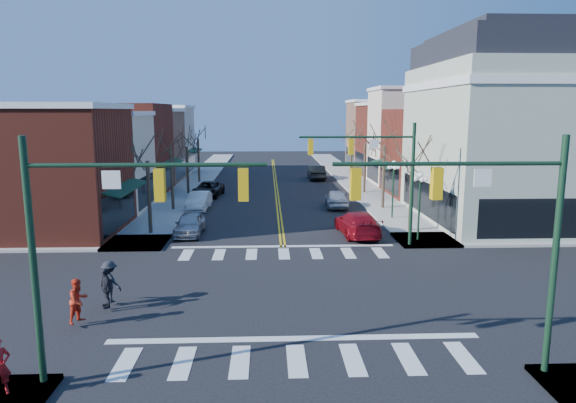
{
  "coord_description": "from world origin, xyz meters",
  "views": [
    {
      "loc": [
        -0.89,
        -21.37,
        7.84
      ],
      "look_at": [
        0.26,
        7.1,
        2.8
      ],
      "focal_mm": 32.0,
      "sensor_mm": 36.0,
      "label": 1
    }
  ],
  "objects": [
    {
      "name": "tree_right_c",
      "position": [
        8.4,
        27.0,
        2.42
      ],
      "size": [
        0.24,
        0.24,
        4.83
      ],
      "primitive_type": "cylinder",
      "color": "#382B21",
      "rests_on": "ground"
    },
    {
      "name": "victorian_corner",
      "position": [
        16.5,
        14.5,
        6.66
      ],
      "size": [
        12.25,
        14.25,
        13.3
      ],
      "color": "#A8B49B",
      "rests_on": "ground"
    },
    {
      "name": "tree_left_b",
      "position": [
        -8.4,
        19.0,
        2.52
      ],
      "size": [
        0.24,
        0.24,
        5.04
      ],
      "primitive_type": "cylinder",
      "color": "#382B21",
      "rests_on": "ground"
    },
    {
      "name": "bldg_left_tan",
      "position": [
        -15.5,
        35.75,
        3.9
      ],
      "size": [
        10.0,
        7.5,
        7.8
      ],
      "primitive_type": "cube",
      "color": "#9B6F55",
      "rests_on": "ground"
    },
    {
      "name": "traffic_mast_near_left",
      "position": [
        -5.55,
        -7.4,
        4.71
      ],
      "size": [
        6.6,
        0.28,
        7.2
      ],
      "color": "#14331E",
      "rests_on": "ground"
    },
    {
      "name": "bldg_right_brick_a",
      "position": [
        15.5,
        25.75,
        4.0
      ],
      "size": [
        10.0,
        8.5,
        8.0
      ],
      "primitive_type": "cube",
      "color": "maroon",
      "rests_on": "ground"
    },
    {
      "name": "tree_right_b",
      "position": [
        8.4,
        19.0,
        2.59
      ],
      "size": [
        0.24,
        0.24,
        5.18
      ],
      "primitive_type": "cylinder",
      "color": "#382B21",
      "rests_on": "ground"
    },
    {
      "name": "sidewalk_left",
      "position": [
        -8.75,
        20.0,
        0.07
      ],
      "size": [
        3.5,
        70.0,
        0.15
      ],
      "primitive_type": "cube",
      "color": "#9E9B93",
      "rests_on": "ground"
    },
    {
      "name": "bldg_right_stucco",
      "position": [
        15.5,
        33.5,
        5.0
      ],
      "size": [
        10.0,
        7.0,
        10.0
      ],
      "primitive_type": "cube",
      "color": "beige",
      "rests_on": "ground"
    },
    {
      "name": "pedestrian_dark_b",
      "position": [
        -7.32,
        -1.17,
        1.01
      ],
      "size": [
        1.29,
        1.12,
        1.73
      ],
      "primitive_type": "imported",
      "rotation": [
        0.0,
        0.0,
        2.61
      ],
      "color": "black",
      "rests_on": "sidewalk_left"
    },
    {
      "name": "bldg_left_brick_a",
      "position": [
        -15.5,
        11.75,
        4.0
      ],
      "size": [
        10.0,
        8.5,
        8.0
      ],
      "primitive_type": "cube",
      "color": "maroon",
      "rests_on": "ground"
    },
    {
      "name": "lamppost_midblock",
      "position": [
        8.2,
        15.0,
        2.96
      ],
      "size": [
        0.36,
        0.36,
        4.33
      ],
      "color": "#14331E",
      "rests_on": "ground"
    },
    {
      "name": "car_right_far",
      "position": [
        4.8,
        37.54,
        0.82
      ],
      "size": [
        1.77,
        5.01,
        1.65
      ],
      "primitive_type": "imported",
      "rotation": [
        0.0,
        0.0,
        3.15
      ],
      "color": "black",
      "rests_on": "ground"
    },
    {
      "name": "car_right_mid",
      "position": [
        4.8,
        19.95,
        0.75
      ],
      "size": [
        2.05,
        4.51,
        1.5
      ],
      "primitive_type": "imported",
      "rotation": [
        0.0,
        0.0,
        3.08
      ],
      "color": "#B7B7BC",
      "rests_on": "ground"
    },
    {
      "name": "sidewalk_right",
      "position": [
        8.75,
        20.0,
        0.07
      ],
      "size": [
        3.5,
        70.0,
        0.15
      ],
      "primitive_type": "cube",
      "color": "#9E9B93",
      "rests_on": "ground"
    },
    {
      "name": "bldg_left_brick_b",
      "position": [
        -15.5,
        27.5,
        4.25
      ],
      "size": [
        10.0,
        9.0,
        8.5
      ],
      "primitive_type": "cube",
      "color": "maroon",
      "rests_on": "ground"
    },
    {
      "name": "tree_left_c",
      "position": [
        -8.4,
        27.0,
        2.27
      ],
      "size": [
        0.24,
        0.24,
        4.55
      ],
      "primitive_type": "cylinder",
      "color": "#382B21",
      "rests_on": "ground"
    },
    {
      "name": "pedestrian_dark_a",
      "position": [
        -7.3,
        -1.76,
        0.95
      ],
      "size": [
        0.79,
        1.01,
        1.6
      ],
      "primitive_type": "imported",
      "rotation": [
        0.0,
        0.0,
        -1.08
      ],
      "color": "black",
      "rests_on": "sidewalk_left"
    },
    {
      "name": "bldg_right_tan",
      "position": [
        15.5,
        49.0,
        4.5
      ],
      "size": [
        10.0,
        8.0,
        9.0
      ],
      "primitive_type": "cube",
      "color": "#9B6F55",
      "rests_on": "ground"
    },
    {
      "name": "tree_right_a",
      "position": [
        8.4,
        11.0,
        2.31
      ],
      "size": [
        0.24,
        0.24,
        4.62
      ],
      "primitive_type": "cylinder",
      "color": "#382B21",
      "rests_on": "ground"
    },
    {
      "name": "pedestrian_red_b",
      "position": [
        -7.86,
        -3.19,
        0.98
      ],
      "size": [
        0.94,
        1.01,
        1.67
      ],
      "primitive_type": "imported",
      "rotation": [
        0.0,
        0.0,
        1.08
      ],
      "color": "red",
      "rests_on": "sidewalk_left"
    },
    {
      "name": "lamppost_corner",
      "position": [
        8.2,
        8.5,
        2.96
      ],
      "size": [
        0.36,
        0.36,
        4.33
      ],
      "color": "#14331E",
      "rests_on": "ground"
    },
    {
      "name": "traffic_mast_far_right",
      "position": [
        5.55,
        7.4,
        4.71
      ],
      "size": [
        6.6,
        0.28,
        7.2
      ],
      "color": "#14331E",
      "rests_on": "ground"
    },
    {
      "name": "bldg_right_brick_b",
      "position": [
        15.5,
        41.0,
        4.25
      ],
      "size": [
        10.0,
        8.0,
        8.5
      ],
      "primitive_type": "cube",
      "color": "maroon",
      "rests_on": "ground"
    },
    {
      "name": "bldg_left_stucco_a",
      "position": [
        -15.5,
        19.5,
        3.75
      ],
      "size": [
        10.0,
        7.0,
        7.5
      ],
      "primitive_type": "cube",
      "color": "beige",
      "rests_on": "ground"
    },
    {
      "name": "tree_right_d",
      "position": [
        8.4,
        35.0,
        2.48
      ],
      "size": [
        0.24,
        0.24,
        4.97
      ],
      "primitive_type": "cylinder",
      "color": "#382B21",
      "rests_on": "ground"
    },
    {
      "name": "ground",
      "position": [
        0.0,
        0.0,
        0.0
      ],
      "size": [
        160.0,
        160.0,
        0.0
      ],
      "primitive_type": "plane",
      "color": "black",
      "rests_on": "ground"
    },
    {
      "name": "car_right_near",
      "position": [
        4.83,
        10.38,
        0.76
      ],
      "size": [
        2.53,
        5.41,
        1.53
      ],
      "primitive_type": "imported",
      "rotation": [
        0.0,
        0.0,
        3.22
      ],
      "color": "maroon",
      "rests_on": "ground"
    },
    {
      "name": "car_left_mid",
      "position": [
        -6.4,
        19.43,
        0.71
      ],
      "size": [
        1.7,
        4.4,
        1.43
      ],
      "primitive_type": "imported",
      "rotation": [
        0.0,
        0.0,
        -0.04
      ],
      "color": "silver",
      "rests_on": "ground"
    },
    {
      "name": "car_left_far",
      "position": [
        -6.4,
        25.79,
        0.7
      ],
      "size": [
        2.87,
        5.24,
        1.39
      ],
      "primitive_type": "imported",
      "rotation": [
        0.0,
        0.0,
        -0.11
      ],
      "color": "black",
      "rests_on": "ground"
    },
    {
      "name": "traffic_mast_near_right",
      "position": [
        5.55,
        -7.4,
        4.71
      ],
      "size": [
        6.6,
        0.28,
        7.2
      ],
      "color": "#14331E",
      "rests_on": "ground"
    },
    {
      "name": "bldg_left_stucco_b",
      "position": [
        -15.5,
        43.5,
        4.1
      ],
      "size": [
        10.0,
        8.0,
        8.2
      ],
      "primitive_type": "cube",
      "color": "beige",
      "rests_on": "ground"
    },
    {
      "name": "tree_left_a",
      "position": [
        -8.4,
        11.0,
        2.38
      ],
      "size": [
        0.24,
        0.24,
        4.76
      ],
      "primitive_type": "cylinder",
      "color": "#382B21",
      "rests_on": "ground"
    },
    {
      "name": "car_left_near",
      "position": [
        -5.89,
        10.92,
        0.7
      ],
      "size": [
        1.72,
        4.15,
        1.41
      ],
      "primitive_type": "imported",
      "rotation": [
        0.0,
        0.0,
        -0.01
      ],
      "color": "#A3A3A7",
      "rests_on": "ground"
    },
    {
      "name": "tree_left_d",
      "position": [
        -8.4,
        35.0,
        2.45
      ],
      "size": [
        0.24,
        0.24,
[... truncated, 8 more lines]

